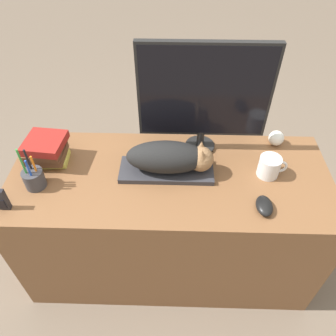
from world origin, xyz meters
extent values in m
plane|color=#6B5B4C|center=(0.00, 0.00, 0.00)|extent=(12.00, 12.00, 0.00)
cube|color=brown|center=(0.00, 0.30, 0.36)|extent=(1.49, 0.61, 0.72)
cube|color=#2D2D33|center=(-0.02, 0.32, 0.73)|extent=(0.43, 0.16, 0.02)
ellipsoid|color=black|center=(-0.02, 0.32, 0.82)|extent=(0.36, 0.15, 0.14)
sphere|color=olive|center=(0.14, 0.32, 0.81)|extent=(0.11, 0.11, 0.11)
cone|color=olive|center=(0.14, 0.29, 0.86)|extent=(0.04, 0.04, 0.05)
cone|color=olive|center=(0.14, 0.35, 0.86)|extent=(0.04, 0.04, 0.05)
cylinder|color=black|center=(0.15, 0.51, 0.73)|extent=(0.15, 0.15, 0.02)
cylinder|color=black|center=(0.15, 0.51, 0.78)|extent=(0.04, 0.04, 0.09)
cube|color=black|center=(0.15, 0.51, 1.04)|extent=(0.59, 0.03, 0.45)
cube|color=black|center=(0.15, 0.50, 1.04)|extent=(0.57, 0.01, 0.43)
ellipsoid|color=black|center=(0.40, 0.12, 0.74)|extent=(0.07, 0.11, 0.04)
cylinder|color=silver|center=(0.45, 0.32, 0.77)|extent=(0.10, 0.10, 0.10)
torus|color=silver|center=(0.50, 0.32, 0.77)|extent=(0.07, 0.01, 0.07)
cylinder|color=#38383D|center=(-0.59, 0.22, 0.76)|extent=(0.09, 0.09, 0.09)
cylinder|color=orange|center=(-0.57, 0.23, 0.82)|extent=(0.01, 0.01, 0.14)
cylinder|color=black|center=(-0.60, 0.24, 0.83)|extent=(0.01, 0.01, 0.16)
cylinder|color=#338C38|center=(-0.61, 0.22, 0.85)|extent=(0.01, 0.01, 0.18)
cylinder|color=#1E47B2|center=(-0.58, 0.20, 0.82)|extent=(0.01, 0.01, 0.14)
sphere|color=silver|center=(0.53, 0.54, 0.76)|extent=(0.08, 0.08, 0.08)
cube|color=black|center=(-0.69, 0.09, 0.77)|extent=(0.06, 0.02, 0.11)
cube|color=black|center=(-0.69, 0.08, 0.76)|extent=(0.04, 0.00, 0.05)
cube|color=#CCC14C|center=(-0.58, 0.38, 0.73)|extent=(0.18, 0.12, 0.03)
cube|color=brown|center=(-0.58, 0.38, 0.76)|extent=(0.18, 0.16, 0.04)
cube|color=brown|center=(-0.58, 0.38, 0.80)|extent=(0.16, 0.16, 0.03)
cube|color=maroon|center=(-0.57, 0.38, 0.83)|extent=(0.19, 0.19, 0.04)
camera|label=1|loc=(0.02, -0.74, 1.80)|focal=35.00mm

